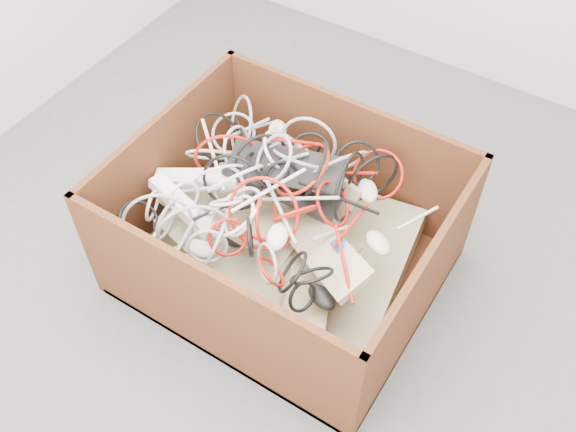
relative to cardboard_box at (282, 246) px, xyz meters
The scene contains 8 objects.
ground 0.14m from the cardboard_box, 48.47° to the left, with size 3.00×3.00×0.00m, color #525254.
cardboard_box is the anchor object (origin of this frame).
keyboard_pile 0.13m from the cardboard_box, 86.95° to the left, with size 0.88×0.74×0.37m.
mice_scatter 0.20m from the cardboard_box, 39.40° to the right, with size 0.73×0.64×0.20m.
power_strip_left 0.39m from the cardboard_box, behind, with size 0.33×0.06×0.04m, color white.
power_strip_right 0.40m from the cardboard_box, 151.23° to the right, with size 0.30×0.06×0.04m, color white.
vga_plug 0.34m from the cardboard_box, ahead, with size 0.04×0.04×0.02m, color blue.
cable_tangle 0.28m from the cardboard_box, 165.29° to the left, with size 0.94×0.82×0.43m.
Camera 1 is at (0.80, -1.26, 2.08)m, focal length 41.44 mm.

